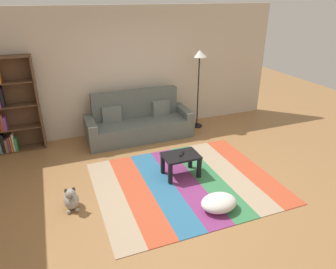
% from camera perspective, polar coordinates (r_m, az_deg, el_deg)
% --- Properties ---
extents(ground_plane, '(14.00, 14.00, 0.00)m').
position_cam_1_polar(ground_plane, '(5.27, 1.88, -8.85)').
color(ground_plane, '#9E7042').
extents(back_wall, '(6.80, 0.10, 2.70)m').
position_cam_1_polar(back_wall, '(6.99, -6.36, 11.57)').
color(back_wall, beige).
rests_on(back_wall, ground_plane).
extents(rug, '(2.93, 2.42, 0.01)m').
position_cam_1_polar(rug, '(5.27, 3.22, -8.80)').
color(rug, tan).
rests_on(rug, ground_plane).
extents(couch, '(2.26, 0.80, 1.00)m').
position_cam_1_polar(couch, '(6.79, -5.42, 2.23)').
color(couch, '#59605B').
rests_on(couch, ground_plane).
extents(bookshelf, '(0.90, 0.28, 1.87)m').
position_cam_1_polar(bookshelf, '(6.70, -27.44, 4.50)').
color(bookshelf, brown).
rests_on(bookshelf, ground_plane).
extents(coffee_table, '(0.61, 0.44, 0.40)m').
position_cam_1_polar(coffee_table, '(5.30, 2.37, -4.59)').
color(coffee_table, black).
rests_on(coffee_table, rug).
extents(pouf, '(0.54, 0.42, 0.23)m').
position_cam_1_polar(pouf, '(4.67, 9.33, -12.28)').
color(pouf, white).
rests_on(pouf, rug).
extents(dog, '(0.22, 0.35, 0.40)m').
position_cam_1_polar(dog, '(4.83, -17.40, -11.29)').
color(dog, '#9E998E').
rests_on(dog, ground_plane).
extents(standing_lamp, '(0.32, 0.32, 1.78)m').
position_cam_1_polar(standing_lamp, '(7.02, 5.77, 12.80)').
color(standing_lamp, black).
rests_on(standing_lamp, ground_plane).
extents(tv_remote, '(0.13, 0.14, 0.02)m').
position_cam_1_polar(tv_remote, '(5.27, 2.54, -3.61)').
color(tv_remote, black).
rests_on(tv_remote, coffee_table).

